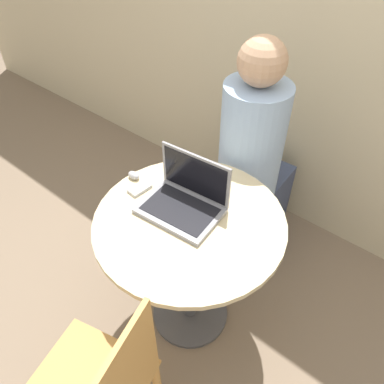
% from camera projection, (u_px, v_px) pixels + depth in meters
% --- Properties ---
extents(ground_plane, '(12.00, 12.00, 0.00)m').
position_uv_depth(ground_plane, '(190.00, 313.00, 2.03)').
color(ground_plane, '#7F6B56').
extents(back_wall, '(7.00, 0.05, 2.60)m').
position_uv_depth(back_wall, '(331.00, 9.00, 1.74)').
color(back_wall, beige).
rests_on(back_wall, ground_plane).
extents(round_table, '(0.79, 0.79, 0.74)m').
position_uv_depth(round_table, '(190.00, 246.00, 1.64)').
color(round_table, '#4C4C51').
rests_on(round_table, ground_plane).
extents(laptop, '(0.34, 0.26, 0.23)m').
position_uv_depth(laptop, '(185.00, 199.00, 1.54)').
color(laptop, gray).
rests_on(laptop, round_table).
extents(cell_phone, '(0.07, 0.10, 0.02)m').
position_uv_depth(cell_phone, '(140.00, 188.00, 1.65)').
color(cell_phone, silver).
rests_on(cell_phone, round_table).
extents(computer_mouse, '(0.06, 0.04, 0.03)m').
position_uv_depth(computer_mouse, '(134.00, 175.00, 1.70)').
color(computer_mouse, '#B2B2B7').
rests_on(computer_mouse, round_table).
extents(person_seated, '(0.33, 0.50, 1.30)m').
position_uv_depth(person_seated, '(252.00, 170.00, 2.05)').
color(person_seated, '#3D4766').
rests_on(person_seated, ground_plane).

